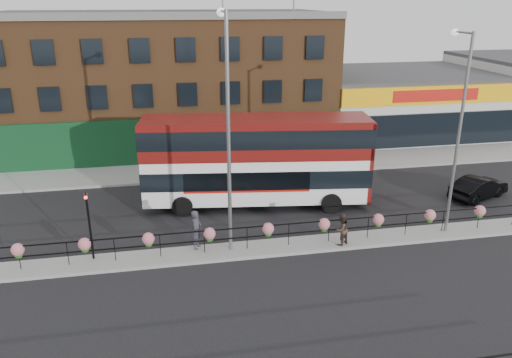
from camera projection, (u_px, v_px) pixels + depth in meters
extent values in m
plane|color=black|center=(268.00, 250.00, 23.70)|extent=(120.00, 120.00, 0.00)
cube|color=gray|center=(232.00, 168.00, 34.75)|extent=(60.00, 4.00, 0.15)
cube|color=gray|center=(268.00, 248.00, 23.68)|extent=(60.00, 1.60, 0.15)
cube|color=brown|center=(167.00, 81.00, 39.74)|extent=(25.00, 12.00, 10.00)
cube|color=#3F3F42|center=(162.00, 13.00, 37.98)|extent=(25.00, 12.00, 0.30)
cube|color=#0E3C1D|center=(171.00, 141.00, 35.26)|extent=(25.00, 0.25, 3.40)
cube|color=silver|center=(397.00, 103.00, 44.14)|extent=(15.00, 12.00, 5.00)
cube|color=#3F3F42|center=(400.00, 73.00, 43.23)|extent=(15.00, 12.00, 0.30)
cube|color=#FBB109|center=(435.00, 95.00, 37.91)|extent=(15.00, 0.25, 1.40)
cube|color=red|center=(436.00, 95.00, 37.80)|extent=(7.00, 0.10, 0.90)
cube|color=black|center=(431.00, 130.00, 38.84)|extent=(15.00, 0.25, 2.60)
cylinder|color=slate|center=(223.00, 2.00, 33.78)|extent=(0.12, 0.12, 1.40)
cylinder|color=slate|center=(294.00, 2.00, 34.67)|extent=(0.12, 0.12, 1.40)
cube|color=black|center=(268.00, 226.00, 23.27)|extent=(30.00, 0.05, 0.05)
cube|color=black|center=(268.00, 235.00, 23.44)|extent=(30.00, 0.05, 0.05)
cylinder|color=black|center=(19.00, 258.00, 21.51)|extent=(0.04, 0.04, 1.10)
cylinder|color=black|center=(68.00, 254.00, 21.87)|extent=(0.04, 0.04, 1.10)
cylinder|color=black|center=(115.00, 250.00, 22.22)|extent=(0.04, 0.04, 1.10)
cylinder|color=black|center=(160.00, 246.00, 22.58)|extent=(0.04, 0.04, 1.10)
cylinder|color=black|center=(204.00, 242.00, 22.93)|extent=(0.04, 0.04, 1.10)
cylinder|color=black|center=(247.00, 238.00, 23.28)|extent=(0.04, 0.04, 1.10)
cylinder|color=black|center=(289.00, 234.00, 23.64)|extent=(0.04, 0.04, 1.10)
cylinder|color=black|center=(329.00, 231.00, 23.99)|extent=(0.04, 0.04, 1.10)
cylinder|color=black|center=(368.00, 228.00, 24.35)|extent=(0.04, 0.04, 1.10)
cylinder|color=black|center=(406.00, 224.00, 24.70)|extent=(0.04, 0.04, 1.10)
cylinder|color=black|center=(443.00, 221.00, 25.06)|extent=(0.04, 0.04, 1.10)
cylinder|color=black|center=(479.00, 218.00, 25.41)|extent=(0.04, 0.04, 1.10)
sphere|color=#CA6B76|center=(18.00, 250.00, 21.38)|extent=(0.56, 0.56, 0.56)
sphere|color=#2A671C|center=(18.00, 254.00, 21.45)|extent=(0.36, 0.36, 0.36)
sphere|color=#CA6B76|center=(84.00, 244.00, 21.86)|extent=(0.56, 0.56, 0.56)
sphere|color=#2A671C|center=(85.00, 249.00, 21.94)|extent=(0.36, 0.36, 0.36)
sphere|color=#CA6B76|center=(148.00, 239.00, 22.35)|extent=(0.56, 0.56, 0.56)
sphere|color=#2A671C|center=(149.00, 243.00, 22.43)|extent=(0.36, 0.36, 0.36)
sphere|color=#CA6B76|center=(209.00, 234.00, 22.84)|extent=(0.56, 0.56, 0.56)
sphere|color=#2A671C|center=(210.00, 238.00, 22.92)|extent=(0.36, 0.36, 0.36)
sphere|color=#CA6B76|center=(268.00, 229.00, 23.32)|extent=(0.56, 0.56, 0.56)
sphere|color=#2A671C|center=(268.00, 233.00, 23.40)|extent=(0.36, 0.36, 0.36)
sphere|color=#CA6B76|center=(324.00, 224.00, 23.81)|extent=(0.56, 0.56, 0.56)
sphere|color=#2A671C|center=(324.00, 228.00, 23.89)|extent=(0.36, 0.36, 0.36)
sphere|color=#CA6B76|center=(378.00, 219.00, 24.30)|extent=(0.56, 0.56, 0.56)
sphere|color=#2A671C|center=(378.00, 224.00, 24.38)|extent=(0.36, 0.36, 0.36)
sphere|color=#CA6B76|center=(430.00, 215.00, 24.79)|extent=(0.56, 0.56, 0.56)
sphere|color=#2A671C|center=(430.00, 219.00, 24.87)|extent=(0.36, 0.36, 0.36)
sphere|color=#CA6B76|center=(480.00, 211.00, 25.27)|extent=(0.56, 0.56, 0.56)
sphere|color=#2A671C|center=(479.00, 215.00, 25.35)|extent=(0.36, 0.36, 0.36)
cube|color=white|center=(256.00, 159.00, 27.97)|extent=(12.79, 4.53, 4.55)
cube|color=#62110E|center=(256.00, 137.00, 27.52)|extent=(12.86, 4.60, 2.05)
cube|color=black|center=(256.00, 173.00, 28.24)|extent=(12.88, 4.62, 1.02)
cube|color=black|center=(256.00, 134.00, 27.46)|extent=(12.90, 4.64, 1.02)
cube|color=#62110E|center=(256.00, 119.00, 27.18)|extent=(12.79, 4.53, 0.14)
cube|color=#62110E|center=(365.00, 158.00, 28.27)|extent=(0.60, 2.90, 4.55)
cube|color=red|center=(247.00, 183.00, 26.88)|extent=(6.77, 0.97, 1.14)
cylinder|color=black|center=(182.00, 206.00, 27.17)|extent=(1.17, 0.49, 1.14)
cylinder|color=black|center=(187.00, 188.00, 29.84)|extent=(1.17, 0.49, 1.14)
cylinder|color=black|center=(331.00, 203.00, 27.57)|extent=(1.17, 0.49, 1.14)
cylinder|color=black|center=(322.00, 185.00, 30.24)|extent=(1.17, 0.49, 1.14)
imported|color=black|center=(479.00, 187.00, 29.60)|extent=(4.35, 5.08, 1.33)
imported|color=#36343F|center=(197.00, 230.00, 23.24)|extent=(1.03, 0.98, 1.90)
imported|color=#3C2B25|center=(341.00, 229.00, 23.61)|extent=(1.29, 1.27, 1.59)
cylinder|color=slate|center=(229.00, 139.00, 21.60)|extent=(0.17, 0.17, 10.69)
cylinder|color=slate|center=(223.00, 11.00, 20.55)|extent=(0.11, 1.60, 0.11)
sphere|color=silver|center=(221.00, 12.00, 21.31)|extent=(0.38, 0.38, 0.38)
cylinder|color=slate|center=(458.00, 138.00, 23.61)|extent=(0.16, 0.16, 9.73)
cylinder|color=slate|center=(464.00, 32.00, 22.66)|extent=(0.10, 1.46, 0.10)
sphere|color=silver|center=(455.00, 32.00, 23.35)|extent=(0.35, 0.35, 0.35)
cylinder|color=black|center=(90.00, 226.00, 22.05)|extent=(0.10, 0.10, 3.20)
imported|color=black|center=(86.00, 193.00, 21.51)|extent=(0.15, 0.18, 0.90)
sphere|color=#FF190C|center=(86.00, 198.00, 21.46)|extent=(0.14, 0.14, 0.14)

